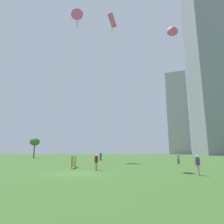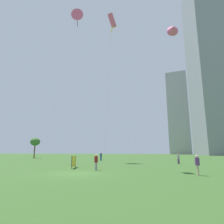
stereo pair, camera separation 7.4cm
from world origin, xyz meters
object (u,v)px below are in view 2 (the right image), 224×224
(person_standing_0, at_px, (96,161))
(park_tree_0, at_px, (35,142))
(person_standing_2, at_px, (197,163))
(person_standing_3, at_px, (101,156))
(distant_highrise_1, at_px, (210,65))
(kite_flying_1, at_px, (78,17))
(distant_highrise_0, at_px, (179,114))
(person_standing_1, at_px, (178,158))
(kite_flying_0, at_px, (112,21))
(event_banner, at_px, (74,161))
(kite_flying_2, at_px, (173,29))

(person_standing_0, distance_m, park_tree_0, 42.70)
(park_tree_0, bearing_deg, person_standing_2, -42.55)
(person_standing_3, height_order, distant_highrise_1, distant_highrise_1)
(kite_flying_1, xyz_separation_m, distant_highrise_1, (48.29, 69.47, 14.81))
(distant_highrise_0, bearing_deg, person_standing_1, -87.04)
(person_standing_1, distance_m, person_standing_3, 16.11)
(kite_flying_0, xyz_separation_m, event_banner, (-4.19, -1.20, -18.23))
(kite_flying_0, distance_m, distant_highrise_1, 97.37)
(kite_flying_0, xyz_separation_m, kite_flying_2, (9.65, 15.57, 7.97))
(kite_flying_0, xyz_separation_m, distant_highrise_0, (23.42, 125.87, 10.36))
(event_banner, bearing_deg, person_standing_3, 95.59)
(kite_flying_0, bearing_deg, kite_flying_1, 126.91)
(event_banner, bearing_deg, kite_flying_1, 114.40)
(person_standing_1, distance_m, kite_flying_2, 26.86)
(park_tree_0, relative_size, event_banner, 2.14)
(person_standing_2, height_order, park_tree_0, park_tree_0)
(kite_flying_2, distance_m, park_tree_0, 46.51)
(person_standing_0, bearing_deg, kite_flying_1, -142.95)
(distant_highrise_1, bearing_deg, person_standing_2, -114.61)
(kite_flying_0, distance_m, distant_highrise_0, 128.45)
(person_standing_1, relative_size, event_banner, 0.57)
(distant_highrise_1, bearing_deg, kite_flying_0, -120.41)
(person_standing_2, distance_m, kite_flying_0, 20.56)
(person_standing_3, distance_m, kite_flying_1, 33.20)
(kite_flying_2, relative_size, event_banner, 10.42)
(person_standing_3, distance_m, kite_flying_0, 25.22)
(person_standing_0, distance_m, distant_highrise_1, 107.40)
(kite_flying_1, bearing_deg, kite_flying_2, -0.90)
(distant_highrise_1, bearing_deg, park_tree_0, -146.31)
(person_standing_0, xyz_separation_m, distant_highrise_0, (24.29, 129.31, 28.41))
(kite_flying_0, relative_size, event_banner, 7.41)
(person_standing_2, distance_m, kite_flying_2, 33.61)
(person_standing_2, relative_size, person_standing_3, 0.91)
(person_standing_1, bearing_deg, distant_highrise_1, -106.00)
(kite_flying_0, bearing_deg, person_standing_0, -104.28)
(park_tree_0, bearing_deg, distant_highrise_0, 61.70)
(person_standing_1, relative_size, kite_flying_1, 0.04)
(person_standing_2, bearing_deg, person_standing_1, 2.71)
(kite_flying_2, bearing_deg, person_standing_0, -118.97)
(person_standing_0, relative_size, distant_highrise_0, 0.03)
(kite_flying_2, bearing_deg, person_standing_1, -101.96)
(park_tree_0, distance_m, event_banner, 38.86)
(event_banner, bearing_deg, distant_highrise_1, 64.91)
(person_standing_2, xyz_separation_m, kite_flying_1, (-20.02, 21.56, 32.73))
(person_standing_3, bearing_deg, person_standing_1, 159.29)
(person_standing_3, bearing_deg, person_standing_0, 111.42)
(kite_flying_0, xyz_separation_m, park_tree_0, (-29.05, 28.43, -14.39))
(kite_flying_0, relative_size, distant_highrise_0, 0.34)
(distant_highrise_0, bearing_deg, person_standing_2, -86.31)
(person_standing_3, xyz_separation_m, kite_flying_2, (15.59, -1.11, 25.94))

